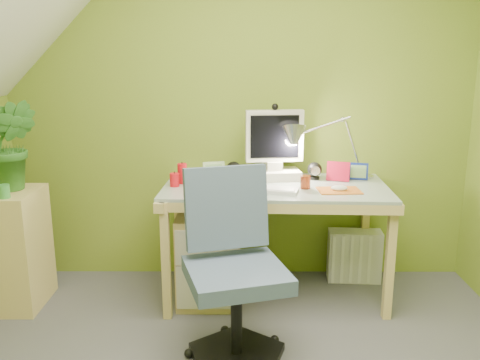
{
  "coord_description": "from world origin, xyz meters",
  "views": [
    {
      "loc": [
        0.01,
        -1.91,
        1.56
      ],
      "look_at": [
        0.0,
        1.0,
        0.85
      ],
      "focal_mm": 38.0,
      "sensor_mm": 36.0,
      "label": 1
    }
  ],
  "objects_px": {
    "desk": "(274,241)",
    "monitor": "(274,138)",
    "radiator": "(354,256)",
    "desk_lamp": "(343,134)",
    "potted_plant": "(12,145)",
    "task_chair": "(236,271)",
    "side_ledge": "(19,249)"
  },
  "relations": [
    {
      "from": "task_chair",
      "to": "radiator",
      "type": "bearing_deg",
      "value": 33.83
    },
    {
      "from": "monitor",
      "to": "potted_plant",
      "type": "distance_m",
      "value": 1.65
    },
    {
      "from": "potted_plant",
      "to": "side_ledge",
      "type": "bearing_deg",
      "value": -90.0
    },
    {
      "from": "desk",
      "to": "monitor",
      "type": "relative_size",
      "value": 2.54
    },
    {
      "from": "potted_plant",
      "to": "task_chair",
      "type": "bearing_deg",
      "value": -25.84
    },
    {
      "from": "task_chair",
      "to": "radiator",
      "type": "xyz_separation_m",
      "value": [
        0.83,
        0.98,
        -0.32
      ]
    },
    {
      "from": "desk",
      "to": "side_ledge",
      "type": "relative_size",
      "value": 1.89
    },
    {
      "from": "side_ledge",
      "to": "potted_plant",
      "type": "distance_m",
      "value": 0.66
    },
    {
      "from": "side_ledge",
      "to": "radiator",
      "type": "bearing_deg",
      "value": 9.23
    },
    {
      "from": "task_chair",
      "to": "potted_plant",
      "type": "bearing_deg",
      "value": 138.19
    },
    {
      "from": "monitor",
      "to": "radiator",
      "type": "height_order",
      "value": "monitor"
    },
    {
      "from": "desk",
      "to": "desk_lamp",
      "type": "relative_size",
      "value": 2.32
    },
    {
      "from": "radiator",
      "to": "desk",
      "type": "bearing_deg",
      "value": -154.66
    },
    {
      "from": "desk_lamp",
      "to": "radiator",
      "type": "relative_size",
      "value": 1.66
    },
    {
      "from": "desk_lamp",
      "to": "potted_plant",
      "type": "distance_m",
      "value": 2.09
    },
    {
      "from": "monitor",
      "to": "potted_plant",
      "type": "relative_size",
      "value": 1.0
    },
    {
      "from": "desk",
      "to": "monitor",
      "type": "height_order",
      "value": "monitor"
    },
    {
      "from": "radiator",
      "to": "monitor",
      "type": "bearing_deg",
      "value": -171.25
    },
    {
      "from": "potted_plant",
      "to": "desk",
      "type": "bearing_deg",
      "value": 2.74
    },
    {
      "from": "potted_plant",
      "to": "radiator",
      "type": "height_order",
      "value": "potted_plant"
    },
    {
      "from": "monitor",
      "to": "side_ledge",
      "type": "distance_m",
      "value": 1.78
    },
    {
      "from": "monitor",
      "to": "radiator",
      "type": "distance_m",
      "value": 1.04
    },
    {
      "from": "side_ledge",
      "to": "monitor",
      "type": "bearing_deg",
      "value": 10.72
    },
    {
      "from": "desk_lamp",
      "to": "potted_plant",
      "type": "bearing_deg",
      "value": -171.71
    },
    {
      "from": "desk_lamp",
      "to": "potted_plant",
      "type": "relative_size",
      "value": 1.1
    },
    {
      "from": "monitor",
      "to": "radiator",
      "type": "bearing_deg",
      "value": -1.53
    },
    {
      "from": "monitor",
      "to": "task_chair",
      "type": "relative_size",
      "value": 0.56
    },
    {
      "from": "monitor",
      "to": "side_ledge",
      "type": "height_order",
      "value": "monitor"
    },
    {
      "from": "potted_plant",
      "to": "radiator",
      "type": "xyz_separation_m",
      "value": [
        2.21,
        0.31,
        -0.85
      ]
    },
    {
      "from": "desk_lamp",
      "to": "radiator",
      "type": "height_order",
      "value": "desk_lamp"
    },
    {
      "from": "desk",
      "to": "desk_lamp",
      "type": "distance_m",
      "value": 0.84
    },
    {
      "from": "desk",
      "to": "radiator",
      "type": "distance_m",
      "value": 0.66
    }
  ]
}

